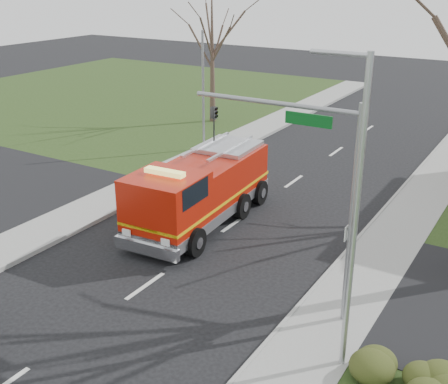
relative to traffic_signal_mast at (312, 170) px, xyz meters
The scene contains 9 objects.
ground 7.18m from the traffic_signal_mast, 163.94° to the right, with size 120.00×120.00×0.00m, color black.
sidewalk_right 4.97m from the traffic_signal_mast, 56.58° to the right, with size 2.40×80.00×0.15m, color gray.
sidewalk_left 12.41m from the traffic_signal_mast, behind, with size 2.40×80.00×0.15m, color gray.
hedge_corner 6.14m from the traffic_signal_mast, 33.41° to the right, with size 2.80×2.00×0.90m, color #293212.
bare_tree_left 23.97m from the traffic_signal_mast, 129.43° to the left, with size 4.50×4.50×9.00m.
traffic_signal_mast is the anchor object (origin of this frame).
streetlight_pole 2.78m from the traffic_signal_mast, 46.02° to the right, with size 1.48×0.16×8.40m.
utility_pole_far 17.38m from the traffic_signal_mast, 133.85° to the left, with size 0.14×0.14×7.00m, color gray.
fire_engine 8.16m from the traffic_signal_mast, 149.92° to the left, with size 3.39×8.05×3.18m.
Camera 1 is at (10.96, -12.79, 10.00)m, focal length 45.00 mm.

